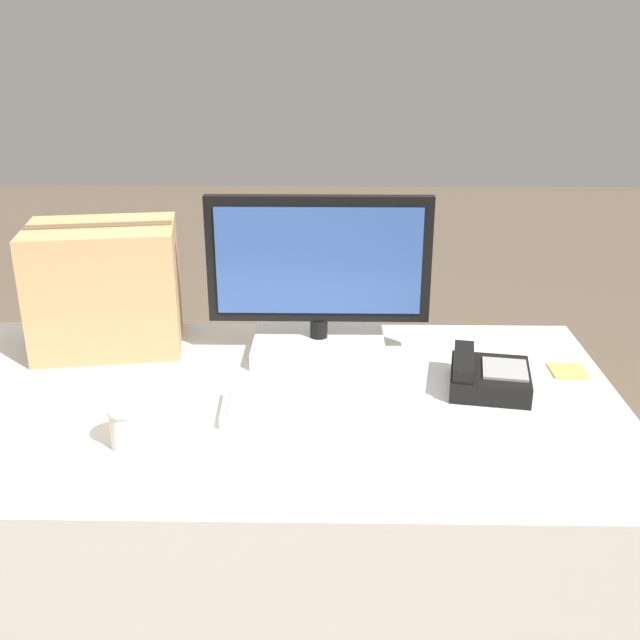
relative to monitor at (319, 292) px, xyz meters
The scene contains 8 objects.
office_desk 0.62m from the monitor, 129.46° to the right, with size 1.80×0.90×0.71m.
monitor is the anchor object (origin of this frame).
keyboard 0.35m from the monitor, 87.96° to the right, with size 0.43×0.17×0.03m.
desk_phone 0.46m from the monitor, 27.42° to the right, with size 0.21×0.21×0.08m.
paper_cup_right 0.60m from the monitor, 128.10° to the right, with size 0.09×0.09×0.09m.
spoon 0.68m from the monitor, 156.03° to the right, with size 0.14×0.12×0.00m.
cardboard_box 0.54m from the monitor, behind, with size 0.40×0.31×0.32m.
sticky_note_pad 0.63m from the monitor, 10.44° to the right, with size 0.08×0.08×0.01m.
Camera 1 is at (0.25, -1.49, 1.49)m, focal length 42.00 mm.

